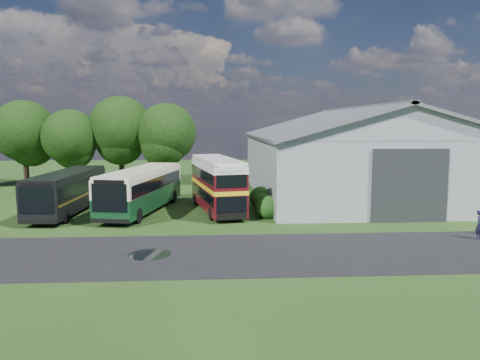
{
  "coord_description": "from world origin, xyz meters",
  "views": [
    {
      "loc": [
        1.63,
        -26.43,
        6.66
      ],
      "look_at": [
        3.81,
        8.0,
        2.48
      ],
      "focal_mm": 35.0,
      "sensor_mm": 36.0,
      "label": 1
    }
  ],
  "objects": [
    {
      "name": "asphalt_road",
      "position": [
        3.0,
        -3.0,
        0.0
      ],
      "size": [
        60.0,
        8.0,
        0.02
      ],
      "primitive_type": "cube",
      "color": "black",
      "rests_on": "ground"
    },
    {
      "name": "tree_left_a",
      "position": [
        -18.0,
        24.5,
        5.87
      ],
      "size": [
        6.46,
        6.46,
        9.12
      ],
      "color": "black",
      "rests_on": "ground"
    },
    {
      "name": "bus_dark_single",
      "position": [
        -9.05,
        8.92,
        1.64
      ],
      "size": [
        3.17,
        11.28,
        3.08
      ],
      "rotation": [
        0.0,
        0.0,
        -0.05
      ],
      "color": "black",
      "rests_on": "ground"
    },
    {
      "name": "storage_shed",
      "position": [
        15.0,
        15.98,
        4.17
      ],
      "size": [
        18.8,
        24.8,
        8.15
      ],
      "color": "gray",
      "rests_on": "ground"
    },
    {
      "name": "puddle",
      "position": [
        -1.5,
        -3.0,
        0.0
      ],
      "size": [
        2.2,
        2.2,
        0.01
      ],
      "primitive_type": "cylinder",
      "color": "black",
      "rests_on": "ground"
    },
    {
      "name": "ground",
      "position": [
        0.0,
        0.0,
        0.0
      ],
      "size": [
        120.0,
        120.0,
        0.0
      ],
      "primitive_type": "plane",
      "color": "#1B3812",
      "rests_on": "ground"
    },
    {
      "name": "bus_maroon_double",
      "position": [
        2.11,
        8.79,
        2.03
      ],
      "size": [
        4.18,
        9.77,
        4.08
      ],
      "rotation": [
        0.0,
        0.0,
        0.19
      ],
      "color": "black",
      "rests_on": "ground"
    },
    {
      "name": "visitor_a",
      "position": [
        17.14,
        -0.9,
        0.84
      ],
      "size": [
        0.73,
        0.7,
        1.68
      ],
      "primitive_type": "imported",
      "rotation": [
        0.0,
        0.0,
        0.68
      ],
      "color": "#161731",
      "rests_on": "ground"
    },
    {
      "name": "tree_mid",
      "position": [
        -8.0,
        24.8,
        6.18
      ],
      "size": [
        6.8,
        6.8,
        9.6
      ],
      "color": "black",
      "rests_on": "ground"
    },
    {
      "name": "tree_right_a",
      "position": [
        -3.0,
        23.8,
        5.69
      ],
      "size": [
        6.26,
        6.26,
        8.83
      ],
      "color": "black",
      "rests_on": "ground"
    },
    {
      "name": "shrub_back",
      "position": [
        5.6,
        10.0,
        0.0
      ],
      "size": [
        1.8,
        1.8,
        1.8
      ],
      "primitive_type": "sphere",
      "color": "#194714",
      "rests_on": "ground"
    },
    {
      "name": "shrub_front",
      "position": [
        5.6,
        6.0,
        0.0
      ],
      "size": [
        1.7,
        1.7,
        1.7
      ],
      "primitive_type": "sphere",
      "color": "#194714",
      "rests_on": "ground"
    },
    {
      "name": "tree_left_b",
      "position": [
        -13.0,
        23.5,
        5.25
      ],
      "size": [
        5.78,
        5.78,
        8.16
      ],
      "color": "black",
      "rests_on": "ground"
    },
    {
      "name": "shrub_mid",
      "position": [
        5.6,
        8.0,
        0.0
      ],
      "size": [
        1.6,
        1.6,
        1.6
      ],
      "primitive_type": "sphere",
      "color": "#194714",
      "rests_on": "ground"
    },
    {
      "name": "bus_green_single",
      "position": [
        -3.57,
        9.03,
        1.73
      ],
      "size": [
        5.14,
        12.11,
        3.25
      ],
      "rotation": [
        0.0,
        0.0,
        -0.21
      ],
      "color": "black",
      "rests_on": "ground"
    }
  ]
}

